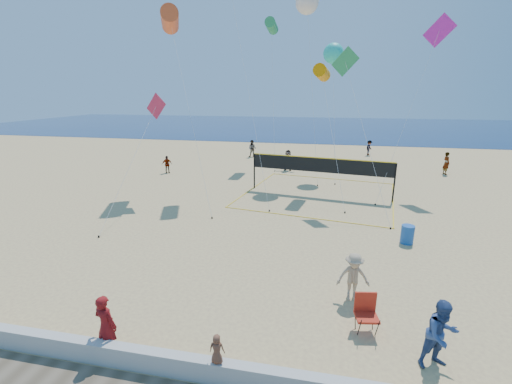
% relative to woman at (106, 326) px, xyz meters
% --- Properties ---
extents(ground, '(120.00, 120.00, 0.00)m').
position_rel_woman_xyz_m(ground, '(3.49, 2.70, -0.89)').
color(ground, '#D3B977').
rests_on(ground, ground).
extents(ocean, '(140.00, 50.00, 0.03)m').
position_rel_woman_xyz_m(ocean, '(3.49, 64.70, -0.87)').
color(ocean, '#10254E').
rests_on(ocean, ground).
extents(seawall, '(32.00, 0.30, 0.60)m').
position_rel_woman_xyz_m(seawall, '(3.49, -0.30, -0.59)').
color(seawall, '#B6B6B1').
rests_on(seawall, ground).
extents(woman, '(0.72, 0.54, 1.77)m').
position_rel_woman_xyz_m(woman, '(0.00, 0.00, 0.00)').
color(woman, maroon).
rests_on(woman, ground).
extents(toddler, '(0.38, 0.26, 0.75)m').
position_rel_woman_xyz_m(toddler, '(3.14, -0.32, 0.09)').
color(toddler, brown).
rests_on(toddler, seawall).
extents(bystander_a, '(1.11, 1.00, 1.87)m').
position_rel_woman_xyz_m(bystander_a, '(8.47, 1.32, 0.05)').
color(bystander_a, '#31487B').
rests_on(bystander_a, ground).
extents(bystander_b, '(1.15, 0.75, 1.68)m').
position_rel_woman_xyz_m(bystander_b, '(6.52, 3.92, -0.04)').
color(bystander_b, tan).
rests_on(bystander_b, ground).
extents(far_person_0, '(0.93, 0.80, 1.49)m').
position_rel_woman_xyz_m(far_person_0, '(-7.96, 20.13, -0.14)').
color(far_person_0, gray).
rests_on(far_person_0, ground).
extents(far_person_1, '(1.77, 0.86, 1.83)m').
position_rel_woman_xyz_m(far_person_1, '(2.14, 23.20, 0.03)').
color(far_person_1, gray).
rests_on(far_person_1, ground).
extents(far_person_2, '(0.62, 0.79, 1.90)m').
position_rel_woman_xyz_m(far_person_2, '(15.44, 24.41, 0.06)').
color(far_person_2, gray).
rests_on(far_person_2, ground).
extents(far_person_3, '(0.92, 0.75, 1.80)m').
position_rel_woman_xyz_m(far_person_3, '(-2.33, 28.97, 0.02)').
color(far_person_3, gray).
rests_on(far_person_3, ground).
extents(far_person_4, '(1.03, 1.22, 1.64)m').
position_rel_woman_xyz_m(far_person_4, '(10.06, 32.57, -0.07)').
color(far_person_4, gray).
rests_on(far_person_4, ground).
extents(camp_chair, '(0.72, 0.85, 1.30)m').
position_rel_woman_xyz_m(camp_chair, '(6.79, 2.38, -0.22)').
color(camp_chair, red).
rests_on(camp_chair, ground).
extents(trash_barrel, '(0.63, 0.63, 0.87)m').
position_rel_woman_xyz_m(trash_barrel, '(9.30, 9.06, -0.45)').
color(trash_barrel, '#184EA1').
rests_on(trash_barrel, ground).
extents(volleyball_net, '(11.00, 10.88, 2.57)m').
position_rel_woman_xyz_m(volleyball_net, '(5.07, 16.16, 0.89)').
color(volleyball_net, black).
rests_on(volleyball_net, ground).
extents(kite_0, '(5.77, 7.90, 12.10)m').
position_rel_woman_xyz_m(kite_0, '(-5.23, 16.63, 10.46)').
color(kite_0, '#D44D23').
rests_on(kite_0, ground).
extents(kite_2, '(2.46, 6.26, 8.54)m').
position_rel_woman_xyz_m(kite_2, '(4.84, 17.81, 7.08)').
color(kite_2, '#D27D01').
rests_on(kite_2, ground).
extents(kite_3, '(1.60, 7.15, 6.72)m').
position_rel_woman_xyz_m(kite_3, '(-5.12, 13.21, 4.70)').
color(kite_3, '#BB2346').
rests_on(kite_3, ground).
extents(kite_4, '(3.48, 4.86, 9.28)m').
position_rel_woman_xyz_m(kite_4, '(6.34, 14.90, 7.11)').
color(kite_4, '#288D4E').
rests_on(kite_4, ground).
extents(kite_5, '(4.63, 5.99, 11.67)m').
position_rel_woman_xyz_m(kite_5, '(12.14, 19.69, 9.32)').
color(kite_5, '#C41CA7').
rests_on(kite_5, ground).
extents(kite_6, '(2.68, 4.49, 13.98)m').
position_rel_woman_xyz_m(kite_6, '(3.41, 21.73, 12.23)').
color(kite_6, silver).
rests_on(kite_6, ground).
extents(kite_7, '(1.95, 4.97, 10.46)m').
position_rel_woman_xyz_m(kite_7, '(5.54, 22.99, 8.78)').
color(kite_7, '#22C0B0').
rests_on(kite_7, ground).
extents(kite_8, '(1.63, 5.36, 13.08)m').
position_rel_woman_xyz_m(kite_8, '(-0.03, 26.73, 11.57)').
color(kite_8, '#288D4E').
rests_on(kite_8, ground).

